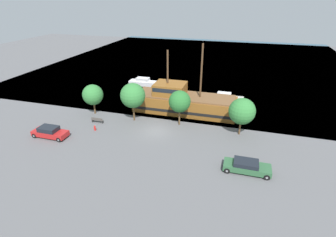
{
  "coord_description": "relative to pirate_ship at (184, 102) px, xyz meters",
  "views": [
    {
      "loc": [
        10.63,
        -30.69,
        17.46
      ],
      "look_at": [
        1.13,
        2.0,
        1.2
      ],
      "focal_mm": 28.0,
      "sensor_mm": 36.0,
      "label": 1
    }
  ],
  "objects": [
    {
      "name": "ground_plane",
      "position": [
        -2.1,
        -7.73,
        -1.72
      ],
      "size": [
        160.0,
        160.0,
        0.0
      ],
      "primitive_type": "plane",
      "color": "#5B5B5E"
    },
    {
      "name": "water_surface",
      "position": [
        -2.1,
        36.27,
        -1.72
      ],
      "size": [
        80.0,
        80.0,
        0.0
      ],
      "primitive_type": "plane",
      "color": "#33566B",
      "rests_on": "ground"
    },
    {
      "name": "tree_row_midwest",
      "position": [
        0.5,
        -4.81,
        1.93
      ],
      "size": [
        3.14,
        3.14,
        5.23
      ],
      "color": "brown",
      "rests_on": "ground_plane"
    },
    {
      "name": "moored_boat_outer",
      "position": [
        6.25,
        6.53,
        -1.15
      ],
      "size": [
        5.99,
        2.2,
        1.5
      ],
      "color": "#B7B2A8",
      "rests_on": "water_surface"
    },
    {
      "name": "pirate_ship",
      "position": [
        0.0,
        0.0,
        0.0
      ],
      "size": [
        17.61,
        5.1,
        11.01
      ],
      "color": "brown",
      "rests_on": "water_surface"
    },
    {
      "name": "parked_car_curb_mid",
      "position": [
        -15.27,
        -13.26,
        -0.98
      ],
      "size": [
        4.75,
        1.91,
        1.49
      ],
      "color": "#B21E1E",
      "rests_on": "ground_plane"
    },
    {
      "name": "tree_row_mideast",
      "position": [
        -6.44,
        -5.33,
        2.29
      ],
      "size": [
        3.67,
        3.67,
        5.85
      ],
      "color": "brown",
      "rests_on": "ground_plane"
    },
    {
      "name": "parked_car_curb_front",
      "position": [
        10.21,
        -13.8,
        -1.04
      ],
      "size": [
        4.97,
        1.97,
        1.33
      ],
      "color": "#2D5B38",
      "rests_on": "ground_plane"
    },
    {
      "name": "bench_promenade_east",
      "position": [
        -11.4,
        -7.67,
        -1.28
      ],
      "size": [
        1.77,
        0.45,
        0.85
      ],
      "color": "#4C4742",
      "rests_on": "ground_plane"
    },
    {
      "name": "moored_boat_dockside",
      "position": [
        -10.94,
        11.03,
        -1.12
      ],
      "size": [
        6.69,
        2.0,
        1.57
      ],
      "color": "silver",
      "rests_on": "water_surface"
    },
    {
      "name": "tree_row_west",
      "position": [
        9.11,
        -5.4,
        1.73
      ],
      "size": [
        3.53,
        3.53,
        5.21
      ],
      "color": "brown",
      "rests_on": "ground_plane"
    },
    {
      "name": "fire_hydrant",
      "position": [
        -10.46,
        -9.95,
        -1.31
      ],
      "size": [
        0.42,
        0.25,
        0.76
      ],
      "color": "red",
      "rests_on": "ground_plane"
    },
    {
      "name": "tree_row_east",
      "position": [
        -13.5,
        -4.74,
        1.47
      ],
      "size": [
        3.22,
        3.22,
        4.8
      ],
      "color": "brown",
      "rests_on": "ground_plane"
    }
  ]
}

